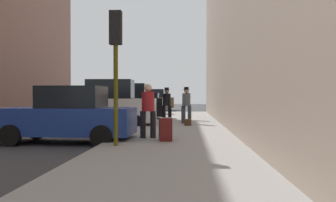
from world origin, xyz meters
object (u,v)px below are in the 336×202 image
(pedestrian_in_red_jacket, at_px, (148,108))
(rolling_suitcase, at_px, (165,129))
(pedestrian_with_fedora, at_px, (167,103))
(pedestrian_with_beanie, at_px, (186,103))
(parked_black_suv, at_px, (126,104))
(parked_gray_coupe, at_px, (146,103))
(pedestrian_in_jeans, at_px, (187,103))
(parked_bronze_suv, at_px, (153,101))
(parked_red_hatchback, at_px, (138,105))
(traffic_light, at_px, (116,48))
(duffel_bag, at_px, (188,122))
(parked_blue_sedan, at_px, (68,116))
(fire_hydrant, at_px, (144,118))
(parked_white_van, at_px, (107,106))

(pedestrian_in_red_jacket, xyz_separation_m, rolling_suitcase, (0.60, -0.70, -0.61))
(pedestrian_with_fedora, bearing_deg, pedestrian_with_beanie, -41.51)
(parked_black_suv, relative_size, parked_gray_coupe, 1.11)
(pedestrian_in_jeans, bearing_deg, parked_bronze_suv, 101.13)
(parked_red_hatchback, bearing_deg, pedestrian_in_red_jacket, -81.24)
(parked_black_suv, height_order, parked_bronze_suv, same)
(traffic_light, bearing_deg, parked_bronze_suv, 93.54)
(parked_bronze_suv, height_order, rolling_suitcase, parked_bronze_suv)
(pedestrian_with_fedora, bearing_deg, rolling_suitcase, -86.99)
(traffic_light, distance_m, duffel_bag, 7.78)
(parked_blue_sedan, xyz_separation_m, fire_hydrant, (1.80, 5.10, -0.35))
(fire_hydrant, xyz_separation_m, pedestrian_with_beanie, (1.89, 1.55, 0.64))
(parked_black_suv, height_order, pedestrian_with_fedora, parked_black_suv)
(fire_hydrant, xyz_separation_m, rolling_suitcase, (1.31, -5.58, -0.01))
(parked_black_suv, xyz_separation_m, pedestrian_in_red_jacket, (2.51, -10.78, 0.07))
(pedestrian_with_fedora, bearing_deg, parked_blue_sedan, -109.63)
(parked_white_van, bearing_deg, pedestrian_in_red_jacket, -65.67)
(parked_bronze_suv, distance_m, pedestrian_in_jeans, 19.23)
(pedestrian_with_fedora, height_order, rolling_suitcase, pedestrian_with_fedora)
(parked_red_hatchback, distance_m, pedestrian_in_red_jacket, 16.51)
(pedestrian_with_fedora, bearing_deg, pedestrian_in_red_jacket, -91.36)
(parked_blue_sedan, xyz_separation_m, parked_bronze_suv, (-0.00, 28.30, 0.18))
(duffel_bag, bearing_deg, pedestrian_in_jeans, 90.81)
(duffel_bag, bearing_deg, parked_white_van, 175.23)
(parked_blue_sedan, relative_size, fire_hydrant, 6.03)
(parked_white_van, height_order, parked_red_hatchback, parked_white_van)
(pedestrian_with_beanie, height_order, pedestrian_with_fedora, same)
(parked_white_van, xyz_separation_m, pedestrian_in_jeans, (3.71, 3.66, 0.07))
(parked_red_hatchback, xyz_separation_m, traffic_light, (1.85, -18.20, 1.91))
(parked_blue_sedan, height_order, pedestrian_in_red_jacket, pedestrian_in_red_jacket)
(parked_blue_sedan, xyz_separation_m, parked_black_suv, (-0.00, 11.00, 0.18))
(pedestrian_with_beanie, bearing_deg, rolling_suitcase, -94.69)
(parked_bronze_suv, xyz_separation_m, pedestrian_with_beanie, (3.70, -21.65, 0.10))
(parked_blue_sedan, bearing_deg, pedestrian_in_jeans, 68.52)
(pedestrian_with_beanie, bearing_deg, parked_black_suv, 130.38)
(parked_white_van, bearing_deg, pedestrian_with_beanie, 13.32)
(parked_white_van, distance_m, rolling_suitcase, 7.01)
(parked_bronze_suv, relative_size, traffic_light, 1.28)
(parked_gray_coupe, bearing_deg, pedestrian_with_fedora, -79.53)
(parked_bronze_suv, bearing_deg, parked_red_hatchback, -90.00)
(pedestrian_in_red_jacket, xyz_separation_m, pedestrian_with_beanie, (1.18, 6.44, 0.03))
(parked_blue_sedan, relative_size, pedestrian_in_jeans, 2.48)
(parked_white_van, height_order, pedestrian_in_red_jacket, parked_white_van)
(traffic_light, height_order, pedestrian_with_beanie, traffic_light)
(pedestrian_with_beanie, bearing_deg, parked_blue_sedan, -119.08)
(parked_blue_sedan, height_order, fire_hydrant, parked_blue_sedan)
(parked_white_van, xyz_separation_m, rolling_suitcase, (3.11, -6.26, -0.54))
(pedestrian_with_fedora, bearing_deg, duffel_bag, -62.64)
(fire_hydrant, bearing_deg, parked_blue_sedan, -109.49)
(rolling_suitcase, bearing_deg, traffic_light, -136.72)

